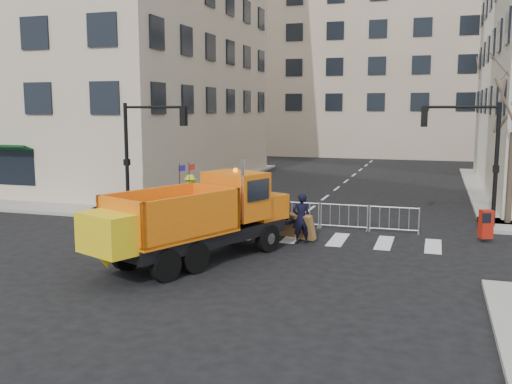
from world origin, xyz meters
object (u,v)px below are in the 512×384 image
(worker, at_px, (191,192))
(cop_c, at_px, (268,209))
(cop_a, at_px, (301,218))
(plow_truck, at_px, (196,217))
(newspaper_box, at_px, (486,224))
(cop_b, at_px, (260,206))

(worker, bearing_deg, cop_c, -46.46)
(cop_a, relative_size, cop_c, 1.08)
(plow_truck, xyz_separation_m, newspaper_box, (9.54, 6.07, -0.85))
(cop_a, distance_m, cop_b, 3.15)
(worker, xyz_separation_m, newspaper_box, (13.61, -2.56, -0.31))
(cop_b, xyz_separation_m, newspaper_box, (9.12, 0.26, -0.29))
(cop_c, relative_size, newspaper_box, 1.63)
(plow_truck, relative_size, cop_c, 5.12)
(plow_truck, xyz_separation_m, worker, (-4.07, 8.63, -0.54))
(cop_a, bearing_deg, newspaper_box, 171.25)
(worker, distance_m, newspaper_box, 13.85)
(newspaper_box, bearing_deg, plow_truck, -168.39)
(cop_c, relative_size, worker, 1.04)
(worker, bearing_deg, cop_b, -47.36)
(cop_b, distance_m, cop_c, 0.44)
(cop_b, xyz_separation_m, worker, (-4.49, 2.81, 0.02))
(worker, height_order, newspaper_box, worker)
(plow_truck, height_order, cop_b, plow_truck)
(cop_a, distance_m, worker, 8.42)
(plow_truck, xyz_separation_m, cop_a, (2.75, 3.70, -0.58))
(cop_a, xyz_separation_m, newspaper_box, (6.79, 2.37, -0.27))
(cop_b, relative_size, cop_c, 1.11)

